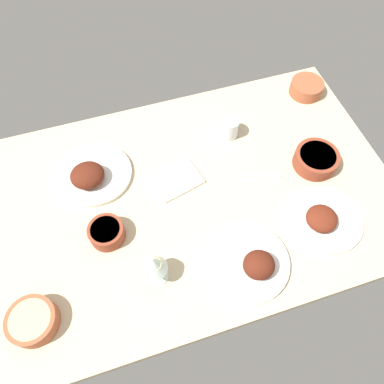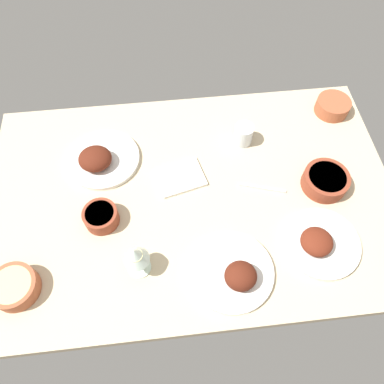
% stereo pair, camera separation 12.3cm
% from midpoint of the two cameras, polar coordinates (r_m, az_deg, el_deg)
% --- Properties ---
extents(dining_table, '(1.40, 0.90, 0.04)m').
position_cam_midpoint_polar(dining_table, '(1.27, 2.77, -1.15)').
color(dining_table, '#C6B28E').
rests_on(dining_table, ground).
extents(plate_center_main, '(0.26, 0.26, 0.08)m').
position_cam_midpoint_polar(plate_center_main, '(1.33, -11.67, 4.89)').
color(plate_center_main, silver).
rests_on(plate_center_main, dining_table).
extents(plate_far_side, '(0.26, 0.26, 0.08)m').
position_cam_midpoint_polar(plate_far_side, '(1.13, 9.87, -12.67)').
color(plate_far_side, silver).
rests_on(plate_far_side, dining_table).
extents(plate_near_viewer, '(0.24, 0.24, 0.07)m').
position_cam_midpoint_polar(plate_near_viewer, '(1.24, 22.10, -7.60)').
color(plate_near_viewer, silver).
rests_on(plate_near_viewer, dining_table).
extents(bowl_pasta, '(0.11, 0.11, 0.06)m').
position_cam_midpoint_polar(bowl_pasta, '(1.20, -11.26, -4.02)').
color(bowl_pasta, brown).
rests_on(bowl_pasta, dining_table).
extents(bowl_cream, '(0.15, 0.15, 0.06)m').
position_cam_midpoint_polar(bowl_cream, '(1.35, 22.65, 1.47)').
color(bowl_cream, brown).
rests_on(bowl_cream, dining_table).
extents(bowl_soup, '(0.13, 0.13, 0.05)m').
position_cam_midpoint_polar(bowl_soup, '(1.58, 23.33, 12.13)').
color(bowl_soup, '#A35133').
rests_on(bowl_soup, dining_table).
extents(bowl_potatoes, '(0.14, 0.14, 0.05)m').
position_cam_midpoint_polar(bowl_potatoes, '(1.19, -23.39, -13.74)').
color(bowl_potatoes, '#A35133').
rests_on(bowl_potatoes, dining_table).
extents(wine_glass, '(0.08, 0.08, 0.14)m').
position_cam_midpoint_polar(wine_glass, '(1.05, -5.48, -10.27)').
color(wine_glass, silver).
rests_on(wine_glass, dining_table).
extents(water_tumbler, '(0.07, 0.07, 0.08)m').
position_cam_midpoint_polar(water_tumbler, '(1.37, 10.64, 8.66)').
color(water_tumbler, silver).
rests_on(water_tumbler, dining_table).
extents(folded_napkin, '(0.18, 0.16, 0.01)m').
position_cam_midpoint_polar(folded_napkin, '(1.28, 0.92, 2.13)').
color(folded_napkin, white).
rests_on(folded_napkin, dining_table).
extents(fork_loose, '(0.16, 0.06, 0.01)m').
position_cam_midpoint_polar(fork_loose, '(1.29, 13.60, 0.38)').
color(fork_loose, silver).
rests_on(fork_loose, dining_table).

